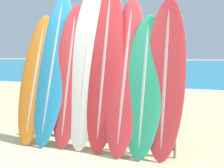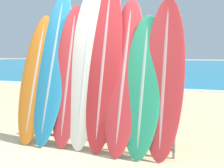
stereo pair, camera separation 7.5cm
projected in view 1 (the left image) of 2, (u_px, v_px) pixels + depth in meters
name	position (u px, v px, depth m)	size (l,w,h in m)	color
ground_plane	(50.00, 162.00, 3.57)	(160.00, 160.00, 0.00)	beige
ocean_water	(191.00, 65.00, 38.69)	(120.00, 60.00, 0.01)	teal
surfboard_rack	(95.00, 117.00, 4.06)	(2.50, 0.04, 0.90)	gray
surfboard_slot_0	(36.00, 77.00, 4.39)	(0.56, 0.75, 2.15)	orange
surfboard_slot_1	(53.00, 65.00, 4.32)	(0.56, 0.91, 2.56)	teal
surfboard_slot_2	(69.00, 74.00, 4.18)	(0.53, 0.65, 2.29)	red
surfboard_slot_3	(86.00, 65.00, 4.10)	(0.57, 0.72, 2.60)	silver
surfboard_slot_4	(104.00, 65.00, 3.99)	(0.56, 0.75, 2.60)	red
surfboard_slot_5	(125.00, 74.00, 3.89)	(0.55, 0.88, 2.34)	red
surfboard_slot_6	(144.00, 84.00, 3.75)	(0.57, 0.70, 2.06)	#289E70
surfboard_slot_7	(165.00, 77.00, 3.67)	(0.56, 0.64, 2.29)	red
person_near_water	(150.00, 75.00, 8.15)	(0.21, 0.26, 1.54)	beige
person_mid_beach	(171.00, 82.00, 6.22)	(0.25, 0.20, 1.50)	#846047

